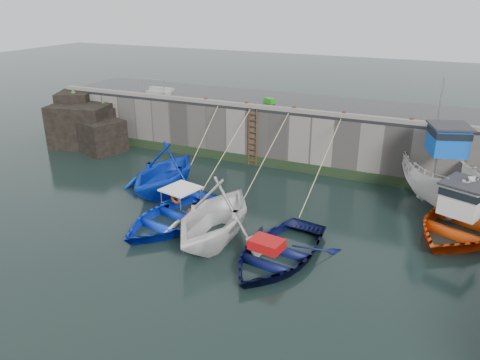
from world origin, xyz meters
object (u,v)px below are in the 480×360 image
at_px(boat_near_white, 165,191).
at_px(bollard_e, 412,121).
at_px(ladder, 252,137).
at_px(bollard_a, 206,100).
at_px(boat_near_blacktrim, 215,239).
at_px(bollard_c, 294,109).
at_px(boat_far_white, 437,176).
at_px(fish_crate, 269,101).
at_px(boat_near_navy, 277,258).
at_px(boat_far_orange, 465,221).
at_px(bollard_d, 344,114).
at_px(bollard_b, 247,104).
at_px(boat_near_blue, 174,223).

bearing_deg(boat_near_white, bollard_e, 25.16).
distance_m(ladder, bollard_a, 3.47).
bearing_deg(bollard_a, ladder, -6.38).
relative_size(boat_near_blacktrim, bollard_c, 18.70).
xyz_separation_m(boat_far_white, fish_crate, (-9.19, 2.49, 2.14)).
bearing_deg(boat_near_white, bollard_c, 47.43).
bearing_deg(boat_near_white, bollard_a, 93.79).
relative_size(boat_near_navy, bollard_e, 18.46).
relative_size(boat_near_navy, fish_crate, 8.76).
bearing_deg(ladder, boat_near_white, -114.86).
relative_size(boat_far_orange, bollard_d, 26.99).
height_order(ladder, boat_near_blacktrim, ladder).
bearing_deg(bollard_b, boat_far_orange, -19.11).
distance_m(boat_near_blue, bollard_b, 8.86).
bearing_deg(bollard_b, boat_near_blacktrim, -73.95).
distance_m(ladder, boat_far_orange, 11.43).
relative_size(bollard_b, bollard_d, 1.00).
xyz_separation_m(boat_near_navy, bollard_a, (-7.70, 9.04, 3.30)).
xyz_separation_m(boat_near_navy, bollard_b, (-5.20, 9.04, 3.30)).
bearing_deg(bollard_b, fish_crate, 58.66).
height_order(boat_near_blue, bollard_c, bollard_c).
bearing_deg(boat_near_blacktrim, bollard_d, 70.57).
relative_size(boat_near_blue, bollard_b, 18.89).
relative_size(boat_far_white, bollard_d, 27.37).
bearing_deg(boat_near_blue, bollard_c, 86.75).
height_order(boat_near_white, boat_near_blue, boat_near_white).
height_order(boat_far_white, bollard_d, boat_far_white).
bearing_deg(bollard_e, bollard_b, 180.00).
distance_m(boat_far_white, bollard_b, 10.29).
height_order(boat_near_white, bollard_d, bollard_d).
xyz_separation_m(boat_far_white, boat_far_orange, (1.30, -2.75, -0.74)).
xyz_separation_m(ladder, fish_crate, (0.31, 1.66, 1.71)).
relative_size(boat_near_white, boat_near_blue, 0.96).
relative_size(boat_far_white, bollard_b, 27.37).
distance_m(boat_far_white, fish_crate, 9.76).
height_order(boat_near_blue, bollard_a, bollard_a).
bearing_deg(bollard_c, boat_near_navy, -74.54).
bearing_deg(boat_near_navy, fish_crate, 121.64).
bearing_deg(bollard_e, boat_far_orange, -54.47).
height_order(bollard_c, bollard_e, same).
distance_m(boat_near_blue, boat_near_blacktrim, 2.26).
bearing_deg(bollard_d, boat_near_navy, -90.63).
distance_m(boat_near_blacktrim, bollard_e, 11.10).
bearing_deg(bollard_b, bollard_d, 0.00).
bearing_deg(boat_far_white, boat_near_navy, -139.63).
relative_size(boat_near_blacktrim, bollard_b, 18.70).
distance_m(boat_near_white, boat_near_navy, 7.93).
relative_size(boat_far_orange, bollard_c, 26.99).
height_order(boat_near_blue, boat_near_navy, boat_near_blue).
relative_size(bollard_b, bollard_c, 1.00).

